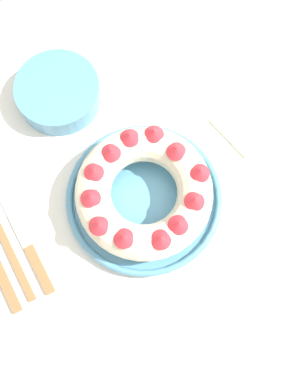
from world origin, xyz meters
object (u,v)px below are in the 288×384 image
(fork, at_px, (3,237))
(side_bowl, at_px, (58,93))
(cake_knife, at_px, (30,248))
(bundt_cake, at_px, (144,192))
(napkin, at_px, (254,117))
(serving_dish, at_px, (144,198))

(fork, xyz_separation_m, side_bowl, (0.21, 0.20, 0.02))
(fork, height_order, cake_knife, cake_knife)
(bundt_cake, height_order, cake_knife, bundt_cake)
(fork, xyz_separation_m, napkin, (0.52, -0.02, -0.00))
(side_bowl, bearing_deg, serving_dish, -80.50)
(serving_dish, distance_m, cake_knife, 0.22)
(cake_knife, height_order, napkin, cake_knife)
(fork, bearing_deg, cake_knife, -54.18)
(serving_dish, xyz_separation_m, cake_knife, (-0.22, 0.02, -0.01))
(side_bowl, relative_size, napkin, 1.13)
(serving_dish, bearing_deg, bundt_cake, 133.10)
(cake_knife, distance_m, side_bowl, 0.30)
(serving_dish, height_order, cake_knife, serving_dish)
(bundt_cake, height_order, side_bowl, bundt_cake)
(bundt_cake, relative_size, cake_knife, 1.16)
(serving_dish, xyz_separation_m, bundt_cake, (-0.00, 0.00, 0.04))
(fork, relative_size, cake_knife, 1.05)
(serving_dish, xyz_separation_m, napkin, (0.26, 0.04, -0.01))
(side_bowl, distance_m, napkin, 0.38)
(serving_dish, distance_m, bundt_cake, 0.04)
(napkin, bearing_deg, bundt_cake, -171.03)
(bundt_cake, xyz_separation_m, side_bowl, (-0.04, 0.26, -0.03))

